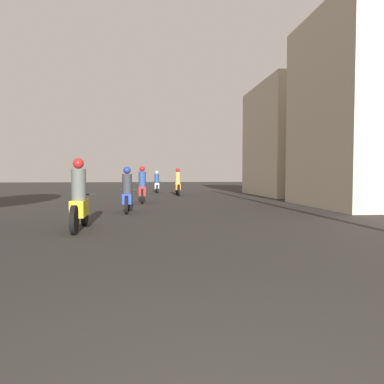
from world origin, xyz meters
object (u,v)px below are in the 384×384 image
motorcycle_red (142,188)px  building_right_far (292,141)px  motorcycle_blue (127,194)px  motorcycle_silver (157,184)px  building_right_near (372,111)px  motorcycle_yellow (79,202)px  motorcycle_orange (178,185)px

motorcycle_red → building_right_far: size_ratio=0.30×
motorcycle_blue → motorcycle_silver: bearing=84.8°
motorcycle_red → building_right_near: (8.89, -3.12, 3.08)m
motorcycle_red → motorcycle_yellow: bearing=-95.7°
motorcycle_silver → motorcycle_orange: bearing=-74.2°
motorcycle_blue → motorcycle_yellow: bearing=-102.2°
motorcycle_yellow → building_right_near: size_ratio=0.27×
motorcycle_red → building_right_near: size_ratio=0.28×
motorcycle_yellow → motorcycle_orange: motorcycle_orange is taller
motorcycle_blue → motorcycle_orange: motorcycle_orange is taller
motorcycle_orange → motorcycle_blue: bearing=-105.3°
motorcycle_red → motorcycle_orange: (2.06, 5.38, 0.01)m
motorcycle_silver → motorcycle_red: bearing=-97.3°
motorcycle_silver → building_right_far: size_ratio=0.29×
motorcycle_blue → motorcycle_silver: motorcycle_blue is taller
building_right_near → motorcycle_orange: bearing=128.8°
building_right_near → building_right_far: 8.15m
motorcycle_blue → motorcycle_silver: 13.28m
motorcycle_blue → building_right_near: size_ratio=0.25×
motorcycle_silver → building_right_near: 14.84m
motorcycle_orange → motorcycle_silver: size_ratio=0.99×
motorcycle_yellow → building_right_far: bearing=47.5°
motorcycle_yellow → motorcycle_blue: (0.90, 3.86, -0.04)m
motorcycle_orange → building_right_far: (6.92, -0.36, 2.64)m
motorcycle_red → motorcycle_silver: 9.07m
motorcycle_red → building_right_near: building_right_near is taller
motorcycle_red → building_right_far: bearing=33.3°
motorcycle_red → motorcycle_orange: bearing=73.0°
motorcycle_orange → building_right_near: size_ratio=0.27×
motorcycle_red → motorcycle_orange: motorcycle_orange is taller
motorcycle_red → building_right_far: (8.98, 5.02, 2.65)m
motorcycle_blue → motorcycle_orange: size_ratio=0.93×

